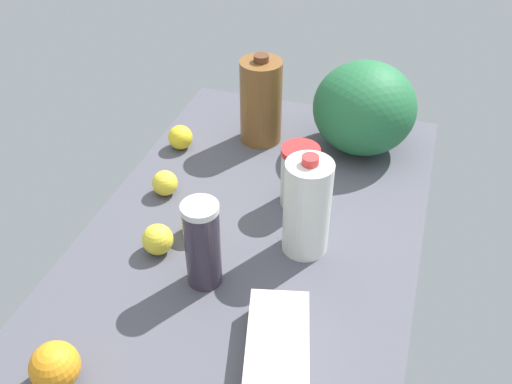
{
  "coord_description": "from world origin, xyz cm",
  "views": [
    {
      "loc": [
        96.24,
        30.66,
        92.37
      ],
      "look_at": [
        0.0,
        0.0,
        13.0
      ],
      "focal_mm": 40.0,
      "sensor_mm": 36.0,
      "label": 1
    }
  ],
  "objects": [
    {
      "name": "lemon_loose",
      "position": [
        6.74,
        -12.09,
        6.57
      ],
      "size": [
        7.14,
        7.14,
        7.14
      ],
      "primitive_type": "sphere",
      "color": "yellow",
      "rests_on": "countertop"
    },
    {
      "name": "lemon_far_back",
      "position": [
        -25.12,
        -30.11,
        6.39
      ],
      "size": [
        6.78,
        6.78,
        6.78
      ],
      "primitive_type": "sphere",
      "color": "yellow",
      "rests_on": "countertop"
    },
    {
      "name": "tumbler_cup",
      "position": [
        -11.68,
        7.2,
        10.93
      ],
      "size": [
        9.25,
        9.25,
        15.78
      ],
      "color": "beige",
      "rests_on": "countertop"
    },
    {
      "name": "shaker_bottle",
      "position": [
        19.81,
        -5.01,
        13.23
      ],
      "size": [
        7.55,
        7.55,
        20.38
      ],
      "color": "#352D3B",
      "rests_on": "countertop"
    },
    {
      "name": "milk_jug",
      "position": [
        3.62,
        12.61,
        14.57
      ],
      "size": [
        10.21,
        10.21,
        24.71
      ],
      "color": "white",
      "rests_on": "countertop"
    },
    {
      "name": "watermelon",
      "position": [
        -40.74,
        17.64,
        15.47
      ],
      "size": [
        27.75,
        27.75,
        24.93
      ],
      "primitive_type": "ellipsoid",
      "color": "#24693B",
      "rests_on": "countertop"
    },
    {
      "name": "countertop",
      "position": [
        0.0,
        0.0,
        1.5
      ],
      "size": [
        120.0,
        76.0,
        3.0
      ],
      "primitive_type": "cube",
      "color": "#4B4C56",
      "rests_on": "ground"
    },
    {
      "name": "lemon_beside_bowl",
      "position": [
        -4.75,
        -25.43,
        6.21
      ],
      "size": [
        6.43,
        6.43,
        6.43
      ],
      "primitive_type": "sphere",
      "color": "yellow",
      "rests_on": "countertop"
    },
    {
      "name": "lemon_near_front",
      "position": [
        14.83,
        -18.07,
        6.48
      ],
      "size": [
        6.97,
        6.97,
        6.97
      ],
      "primitive_type": "sphere",
      "color": "yellow",
      "rests_on": "countertop"
    },
    {
      "name": "egg_carton",
      "position": [
        37.23,
        15.74,
        6.01
      ],
      "size": [
        30.72,
        17.78,
        6.03
      ],
      "primitive_type": "cube",
      "rotation": [
        0.0,
        0.0,
        0.24
      ],
      "color": "beige",
      "rests_on": "countertop"
    },
    {
      "name": "chocolate_milk_jug",
      "position": [
        -36.4,
        -10.16,
        15.09
      ],
      "size": [
        11.63,
        11.63,
        25.75
      ],
      "color": "brown",
      "rests_on": "countertop"
    },
    {
      "name": "orange_by_jug",
      "position": [
        50.58,
        -20.59,
        7.41
      ],
      "size": [
        8.82,
        8.82,
        8.82
      ],
      "primitive_type": "sphere",
      "color": "orange",
      "rests_on": "countertop"
    }
  ]
}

